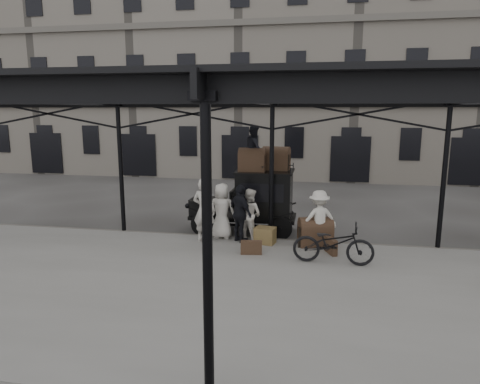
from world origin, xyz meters
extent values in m
plane|color=#383533|center=(0.00, 0.00, 0.00)|extent=(120.00, 120.00, 0.00)
cube|color=slate|center=(0.00, -2.00, 0.07)|extent=(28.00, 8.00, 0.15)
cylinder|color=black|center=(0.00, 2.00, 2.15)|extent=(0.14, 0.14, 4.30)
cylinder|color=black|center=(0.00, -5.80, 2.15)|extent=(0.14, 0.14, 4.30)
cube|color=black|center=(0.00, 2.00, 4.48)|extent=(22.00, 0.10, 0.45)
cube|color=black|center=(0.00, -5.80, 4.48)|extent=(22.00, 0.10, 0.45)
cube|color=black|center=(0.00, -1.70, 4.65)|extent=(22.50, 9.00, 0.08)
cube|color=silver|center=(0.00, -1.70, 4.72)|extent=(18.00, 7.00, 0.04)
cube|color=slate|center=(0.00, 18.00, 7.00)|extent=(64.00, 8.00, 14.00)
cylinder|color=black|center=(-2.34, 2.37, 0.40)|extent=(0.80, 0.10, 0.80)
cylinder|color=black|center=(-2.34, 3.81, 0.40)|extent=(0.80, 0.10, 0.80)
cylinder|color=black|center=(0.26, 2.37, 0.40)|extent=(0.80, 0.10, 0.80)
cylinder|color=black|center=(0.26, 3.81, 0.40)|extent=(0.80, 0.10, 0.80)
cube|color=black|center=(-1.09, 3.09, 0.55)|extent=(3.60, 1.25, 0.12)
cube|color=black|center=(-2.44, 3.09, 0.85)|extent=(0.90, 1.00, 0.55)
cube|color=black|center=(-2.91, 3.09, 0.85)|extent=(0.06, 0.70, 0.55)
cube|color=black|center=(-1.64, 3.09, 0.95)|extent=(0.70, 1.30, 0.10)
cube|color=black|center=(-0.34, 3.09, 1.35)|extent=(1.80, 1.45, 1.55)
cube|color=black|center=(-0.34, 2.36, 1.55)|extent=(1.40, 0.02, 0.60)
cube|color=black|center=(-0.34, 3.09, 2.15)|extent=(1.90, 1.55, 0.06)
imported|color=#BCB6AC|center=(-1.99, 1.31, 1.15)|extent=(0.80, 0.60, 2.00)
imported|color=silver|center=(-0.65, 1.80, 0.96)|extent=(1.00, 0.94, 1.63)
imported|color=beige|center=(-1.54, 1.80, 1.03)|extent=(0.89, 0.61, 1.77)
imported|color=black|center=(-0.89, 1.50, 1.05)|extent=(1.07, 1.04, 1.80)
imported|color=silver|center=(1.49, 1.50, 1.00)|extent=(1.24, 0.96, 1.70)
imported|color=black|center=(1.87, 0.06, 0.71)|extent=(2.15, 0.84, 1.11)
imported|color=black|center=(-0.69, 2.99, 2.93)|extent=(0.69, 0.82, 1.49)
cube|color=brown|center=(-0.11, 1.46, 0.40)|extent=(0.68, 0.56, 0.50)
cube|color=#473121|center=(1.85, 0.87, 0.38)|extent=(0.37, 0.61, 0.45)
cube|color=#473121|center=(-0.37, 0.38, 0.35)|extent=(0.61, 0.23, 0.40)
camera|label=1|loc=(1.41, -11.05, 4.19)|focal=32.00mm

